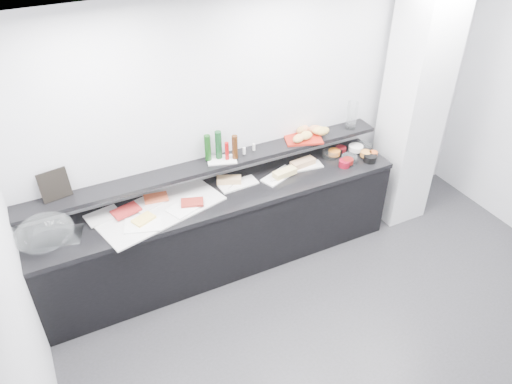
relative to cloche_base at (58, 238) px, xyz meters
name	(u,v)px	position (x,y,z in m)	size (l,w,h in m)	color
ground	(378,361)	(2.19, -1.70, -0.92)	(5.00, 5.00, 0.00)	#2D2D30
back_wall	(272,123)	(2.19, 0.30, 0.43)	(5.00, 0.02, 2.70)	silver
ceiling	(449,55)	(2.19, -1.70, 1.78)	(5.00, 5.00, 0.00)	white
column	(413,107)	(3.69, -0.05, 0.43)	(0.50, 0.50, 2.70)	white
buffet_cabinet	(223,232)	(1.49, 0.00, -0.50)	(3.60, 0.60, 0.85)	black
counter_top	(221,196)	(1.49, 0.00, -0.05)	(3.62, 0.62, 0.05)	black
wall_shelf	(213,164)	(1.49, 0.17, 0.21)	(3.60, 0.25, 0.04)	black
cloche_base	(58,238)	(0.00, 0.00, 0.00)	(0.41, 0.27, 0.04)	#BABDC1
cloche_dome	(44,233)	(-0.08, -0.02, 0.11)	(0.48, 0.32, 0.34)	white
linen_runner	(160,210)	(0.89, 0.01, -0.01)	(1.13, 0.54, 0.01)	silver
platter_meat_a	(103,216)	(0.41, 0.13, 0.00)	(0.30, 0.20, 0.01)	silver
food_meat_a	(126,211)	(0.61, 0.08, 0.02)	(0.24, 0.16, 0.02)	maroon
platter_salmon	(148,203)	(0.82, 0.13, 0.00)	(0.29, 0.19, 0.01)	silver
food_salmon	(156,198)	(0.90, 0.15, 0.02)	(0.22, 0.14, 0.02)	#D14F2A
platter_cheese	(143,225)	(0.69, -0.15, 0.00)	(0.31, 0.21, 0.01)	white
food_cheese	(144,219)	(0.71, -0.11, 0.02)	(0.19, 0.12, 0.02)	#FFD863
platter_meat_b	(185,207)	(1.10, -0.08, 0.00)	(0.31, 0.20, 0.01)	white
food_meat_b	(192,202)	(1.18, -0.06, 0.02)	(0.20, 0.13, 0.02)	maroon
sandwich_plate_left	(238,184)	(1.70, 0.06, -0.01)	(0.38, 0.16, 0.01)	white
sandwich_food_left	(229,180)	(1.63, 0.12, 0.02)	(0.24, 0.09, 0.06)	tan
tongs_left	(233,184)	(1.65, 0.06, 0.00)	(0.01, 0.01, 0.16)	#AEB0B5
sandwich_plate_mid	(279,176)	(2.13, 0.01, -0.01)	(0.39, 0.17, 0.01)	white
sandwich_food_mid	(285,173)	(2.18, -0.01, 0.02)	(0.24, 0.09, 0.06)	#E6CE78
tongs_mid	(278,180)	(2.08, -0.06, 0.00)	(0.01, 0.01, 0.16)	#B4B7BB
sandwich_plate_right	(306,166)	(2.46, 0.05, -0.01)	(0.34, 0.15, 0.01)	silver
sandwich_food_right	(303,163)	(2.43, 0.07, 0.02)	(0.26, 0.10, 0.06)	tan
tongs_right	(291,169)	(2.28, 0.05, 0.00)	(0.01, 0.01, 0.16)	#B3B4BA
bowl_glass_fruit	(330,154)	(2.79, 0.10, 0.02)	(0.17, 0.17, 0.07)	silver
fill_glass_fruit	(334,152)	(2.84, 0.09, 0.03)	(0.12, 0.12, 0.05)	orange
bowl_black_jam	(337,152)	(2.88, 0.11, 0.02)	(0.12, 0.12, 0.07)	black
fill_black_jam	(341,149)	(2.94, 0.12, 0.03)	(0.11, 0.11, 0.05)	#530B10
bowl_glass_cream	(364,147)	(3.19, 0.06, 0.02)	(0.17, 0.17, 0.07)	white
fill_glass_cream	(356,148)	(3.10, 0.07, 0.03)	(0.15, 0.15, 0.05)	white
bowl_red_jam	(344,163)	(2.82, -0.12, 0.02)	(0.11, 0.11, 0.07)	maroon
fill_red_jam	(348,161)	(2.87, -0.11, 0.03)	(0.11, 0.11, 0.05)	#62100E
bowl_glass_salmon	(349,159)	(2.91, -0.07, 0.02)	(0.17, 0.17, 0.07)	white
fill_glass_salmon	(366,154)	(3.12, -0.08, 0.03)	(0.12, 0.12, 0.05)	#CC7D31
bowl_black_fruit	(370,158)	(3.12, -0.16, 0.02)	(0.13, 0.13, 0.07)	black
fill_black_fruit	(373,154)	(3.19, -0.11, 0.03)	(0.09, 0.09, 0.05)	#C9501B
framed_print	(54,185)	(0.09, 0.24, 0.36)	(0.25, 0.02, 0.26)	black
print_art	(48,184)	(0.05, 0.28, 0.36)	(0.16, 0.00, 0.22)	#D4A699
condiment_tray	(222,160)	(1.59, 0.17, 0.24)	(0.27, 0.17, 0.01)	white
bottle_green_a	(208,148)	(1.47, 0.22, 0.37)	(0.06, 0.06, 0.26)	#0F3A10
bottle_brown	(235,147)	(1.71, 0.14, 0.36)	(0.06, 0.06, 0.24)	#381C0A
bottle_green_b	(218,145)	(1.58, 0.21, 0.38)	(0.06, 0.06, 0.28)	#0F3919
bottle_hot	(227,151)	(1.63, 0.15, 0.33)	(0.04, 0.04, 0.18)	#A00B0D
shaker_salt	(244,151)	(1.82, 0.17, 0.28)	(0.03, 0.03, 0.07)	white
shaker_pepper	(254,147)	(1.94, 0.19, 0.28)	(0.03, 0.03, 0.07)	silver
bread_tray	(303,139)	(2.49, 0.17, 0.24)	(0.37, 0.26, 0.02)	#A11D11
bread_roll_nw	(301,130)	(2.51, 0.26, 0.29)	(0.12, 0.08, 0.08)	#B38144
bread_roll_n	(304,129)	(2.55, 0.26, 0.29)	(0.12, 0.08, 0.08)	#D1804F
bread_roll_ne	(315,129)	(2.65, 0.22, 0.29)	(0.14, 0.09, 0.08)	#C17A49
bread_roll_sw	(299,138)	(2.40, 0.12, 0.29)	(0.15, 0.09, 0.08)	tan
bread_roll_s	(306,136)	(2.49, 0.13, 0.29)	(0.15, 0.10, 0.08)	tan
bread_roll_se	(323,131)	(2.70, 0.14, 0.29)	(0.16, 0.10, 0.08)	#AE8F42
bread_roll_midw	(306,135)	(2.50, 0.14, 0.29)	(0.14, 0.09, 0.08)	tan
bread_roll_mide	(320,131)	(2.68, 0.16, 0.29)	(0.16, 0.10, 0.08)	#D7A752
carafe	(352,115)	(3.06, 0.16, 0.38)	(0.11, 0.11, 0.30)	silver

